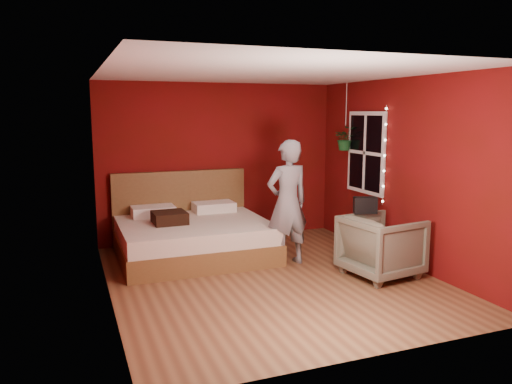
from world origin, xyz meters
The scene contains 10 objects.
floor centered at (0.00, 0.00, 0.00)m, with size 4.50×4.50×0.00m, color brown.
room_walls centered at (0.00, 0.00, 1.68)m, with size 4.04×4.54×2.62m.
window centered at (1.97, 0.90, 1.50)m, with size 0.05×0.97×1.27m.
fairy_lights centered at (1.94, 0.37, 1.50)m, with size 0.04×0.04×1.45m.
bed centered at (-0.69, 1.38, 0.31)m, with size 2.16×1.84×1.19m.
person centered at (0.45, 0.50, 0.88)m, with size 0.64×0.42×1.76m, color gray.
armchair centered at (1.38, -0.42, 0.40)m, with size 0.86×0.88×0.80m, color #64634F.
handbag centered at (1.27, -0.18, 0.91)m, with size 0.30×0.15×0.21m, color black.
throw_pillow centered at (-1.05, 1.30, 0.62)m, with size 0.47×0.47×0.17m, color black.
hanging_plant centered at (1.88, 1.37, 1.70)m, with size 0.45×0.42×1.09m.
Camera 1 is at (-2.40, -5.71, 2.13)m, focal length 35.00 mm.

